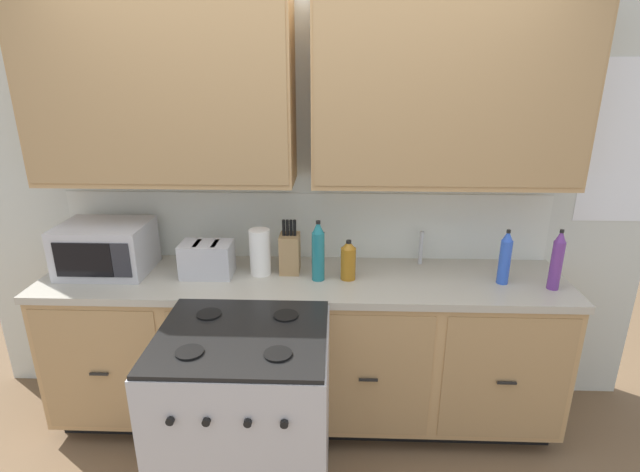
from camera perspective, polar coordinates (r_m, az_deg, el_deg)
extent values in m
plane|color=brown|center=(3.01, -2.18, -23.63)|extent=(8.00, 8.00, 0.00)
cube|color=silver|center=(2.94, -1.60, 3.10)|extent=(4.06, 0.05, 2.45)
cube|color=silver|center=(2.94, -1.62, 1.22)|extent=(2.86, 0.01, 0.40)
cube|color=tan|center=(2.78, -18.02, 15.58)|extent=(1.38, 0.34, 0.95)
cube|color=#A58052|center=(2.62, -19.31, 15.26)|extent=(1.35, 0.01, 0.89)
cube|color=tan|center=(2.68, 14.59, 15.78)|extent=(1.38, 0.34, 0.95)
cube|color=#A58052|center=(2.51, 15.43, 15.50)|extent=(1.35, 0.01, 0.89)
cube|color=white|center=(3.24, 32.01, 9.12)|extent=(0.44, 0.01, 0.90)
cube|color=black|center=(3.22, -1.74, -18.97)|extent=(2.80, 0.48, 0.10)
cube|color=tan|center=(2.94, -1.87, -12.50)|extent=(2.86, 0.60, 0.79)
cube|color=#A88354|center=(2.96, -24.18, -14.17)|extent=(0.66, 0.01, 0.73)
cube|color=black|center=(2.95, -24.29, -14.40)|extent=(0.10, 0.01, 0.01)
cube|color=#A88354|center=(2.74, -10.09, -15.55)|extent=(0.66, 0.01, 0.73)
cube|color=black|center=(2.73, -10.15, -15.81)|extent=(0.10, 0.01, 0.01)
cube|color=#A88354|center=(2.69, 5.61, -16.02)|extent=(0.66, 0.01, 0.73)
cube|color=black|center=(2.68, 5.62, -16.29)|extent=(0.10, 0.01, 0.01)
cube|color=#A88354|center=(2.83, 20.79, -15.40)|extent=(0.66, 0.01, 0.73)
cube|color=black|center=(2.82, 20.86, -15.65)|extent=(0.10, 0.01, 0.01)
cube|color=#ADA899|center=(2.74, -1.97, -5.09)|extent=(2.89, 0.63, 0.04)
cube|color=#A8AAAF|center=(2.81, 12.04, -4.84)|extent=(0.56, 0.38, 0.02)
cube|color=#B7B7BC|center=(2.48, -8.52, -20.72)|extent=(0.76, 0.66, 0.92)
cube|color=black|center=(2.21, -9.14, -11.35)|extent=(0.74, 0.65, 0.02)
cylinder|color=black|center=(2.11, -14.90, -12.93)|extent=(0.12, 0.12, 0.01)
cylinder|color=black|center=(2.04, -4.91, -13.51)|extent=(0.12, 0.12, 0.01)
cylinder|color=black|center=(2.38, -12.74, -8.86)|extent=(0.12, 0.12, 0.01)
cylinder|color=black|center=(2.31, -3.98, -9.21)|extent=(0.12, 0.12, 0.01)
cylinder|color=black|center=(2.09, -17.01, -19.87)|extent=(0.03, 0.02, 0.03)
cylinder|color=black|center=(2.06, -13.08, -20.30)|extent=(0.03, 0.02, 0.03)
cylinder|color=black|center=(2.02, -8.39, -20.70)|extent=(0.03, 0.02, 0.03)
cylinder|color=black|center=(2.01, -4.18, -20.94)|extent=(0.03, 0.02, 0.03)
cube|color=#B7B7BC|center=(3.00, -23.58, -1.26)|extent=(0.48, 0.36, 0.28)
cube|color=black|center=(2.87, -25.81, -2.54)|extent=(0.31, 0.01, 0.19)
cube|color=#28282D|center=(2.78, -22.10, -2.67)|extent=(0.10, 0.01, 0.19)
cube|color=#B7B7BC|center=(2.78, -12.98, -2.65)|extent=(0.28, 0.18, 0.19)
cube|color=black|center=(2.77, -14.12, -0.88)|extent=(0.02, 0.13, 0.01)
cube|color=black|center=(2.74, -12.11, -0.91)|extent=(0.02, 0.13, 0.01)
cube|color=#9C794E|center=(2.76, -3.51, -2.03)|extent=(0.11, 0.14, 0.22)
cylinder|color=black|center=(2.70, -4.24, 0.97)|extent=(0.02, 0.02, 0.09)
cylinder|color=black|center=(2.70, -3.81, 0.96)|extent=(0.02, 0.02, 0.09)
cylinder|color=black|center=(2.70, -3.39, 0.96)|extent=(0.02, 0.02, 0.09)
cylinder|color=black|center=(2.70, -2.97, 0.95)|extent=(0.02, 0.02, 0.09)
cylinder|color=#B2B5BA|center=(2.93, 11.63, -1.34)|extent=(0.02, 0.02, 0.20)
cylinder|color=white|center=(2.74, -6.97, -1.86)|extent=(0.12, 0.12, 0.26)
cylinder|color=#9E6619|center=(2.67, 3.29, -3.22)|extent=(0.08, 0.08, 0.18)
cone|color=#9E6619|center=(2.63, 3.34, -0.97)|extent=(0.07, 0.07, 0.04)
cylinder|color=black|center=(2.63, 3.34, -0.68)|extent=(0.03, 0.03, 0.02)
cylinder|color=blue|center=(2.79, 20.62, -2.86)|extent=(0.06, 0.06, 0.24)
cone|color=blue|center=(2.74, 20.99, 0.07)|extent=(0.06, 0.06, 0.06)
cylinder|color=black|center=(2.73, 21.05, 0.51)|extent=(0.02, 0.02, 0.02)
cylinder|color=#663384|center=(2.82, 25.71, -3.11)|extent=(0.06, 0.06, 0.26)
cone|color=#663384|center=(2.76, 26.20, 0.02)|extent=(0.05, 0.05, 0.07)
cylinder|color=black|center=(2.76, 26.28, 0.50)|extent=(0.02, 0.02, 0.02)
cylinder|color=#1E707A|center=(2.64, -0.21, -2.40)|extent=(0.07, 0.07, 0.27)
cone|color=#1E707A|center=(2.59, -0.22, 1.07)|extent=(0.06, 0.06, 0.07)
cylinder|color=black|center=(2.58, -0.22, 1.61)|extent=(0.02, 0.02, 0.02)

